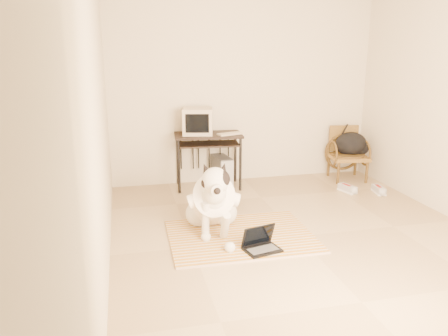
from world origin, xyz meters
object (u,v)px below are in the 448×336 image
object	(u,v)px
dog	(213,202)
laptop	(261,244)
pc_tower	(222,171)
rattan_chair	(347,153)
computer_desk	(208,142)
crt_monitor	(198,121)
backpack	(352,145)

from	to	relation	value
dog	laptop	xyz separation A→B (m)	(0.37, -0.58, -0.28)
laptop	pc_tower	xyz separation A→B (m)	(0.11, 2.23, 0.14)
dog	rattan_chair	distance (m)	2.90
pc_tower	computer_desk	bearing A→B (deg)	-168.06
dog	crt_monitor	bearing A→B (deg)	85.50
dog	pc_tower	xyz separation A→B (m)	(0.48, 1.65, -0.13)
laptop	computer_desk	size ratio (longest dim) A/B	0.40
crt_monitor	backpack	distance (m)	2.44
crt_monitor	rattan_chair	world-z (taller)	crt_monitor
laptop	pc_tower	distance (m)	2.24
crt_monitor	backpack	xyz separation A→B (m)	(2.40, -0.10, -0.44)
computer_desk	crt_monitor	bearing A→B (deg)	163.60
dog	backpack	bearing A→B (deg)	31.32
rattan_chair	backpack	world-z (taller)	rattan_chair
dog	crt_monitor	world-z (taller)	crt_monitor
crt_monitor	rattan_chair	distance (m)	2.40
dog	laptop	distance (m)	0.74
computer_desk	laptop	bearing A→B (deg)	-87.42
laptop	computer_desk	bearing A→B (deg)	92.58
laptop	computer_desk	world-z (taller)	computer_desk
dog	pc_tower	distance (m)	1.72
dog	rattan_chair	size ratio (longest dim) A/B	1.54
crt_monitor	rattan_chair	xyz separation A→B (m)	(2.33, -0.10, -0.57)
rattan_chair	backpack	xyz separation A→B (m)	(0.07, -0.01, 0.13)
pc_tower	laptop	bearing A→B (deg)	-92.92
dog	crt_monitor	xyz separation A→B (m)	(0.13, 1.64, 0.63)
pc_tower	rattan_chair	bearing A→B (deg)	-2.93
laptop	backpack	size ratio (longest dim) A/B	0.75
rattan_chair	dog	bearing A→B (deg)	-147.80
laptop	rattan_chair	distance (m)	3.00
pc_tower	crt_monitor	bearing A→B (deg)	-179.47
pc_tower	backpack	distance (m)	2.07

